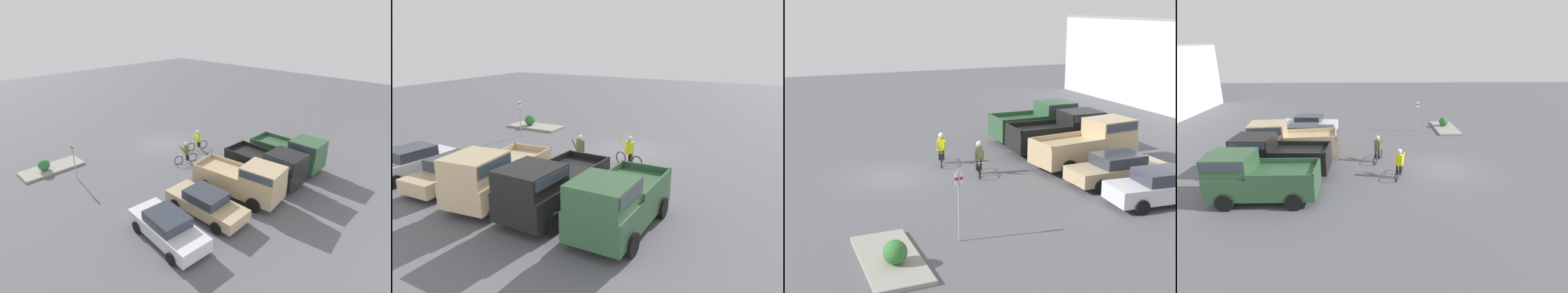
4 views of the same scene
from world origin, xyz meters
The scene contains 11 objects.
ground_plane centered at (0.00, 0.00, 0.00)m, with size 80.00×80.00×0.00m, color #56565B.
pickup_truck_0 centered at (-3.45, 9.74, 1.18)m, with size 2.30×4.90×2.30m.
pickup_truck_1 centered at (-0.64, 9.63, 1.17)m, with size 2.42×5.17×2.26m.
pickup_truck_2 centered at (2.10, 9.69, 1.19)m, with size 2.65×5.49×2.32m.
sedan_0 centered at (4.95, 9.18, 0.71)m, with size 1.98×4.66×1.39m.
sedan_1 centered at (7.75, 9.25, 0.72)m, with size 2.20×4.60×1.45m.
cyclist_0 centered at (1.30, 3.91, 0.85)m, with size 1.76×0.67×1.69m.
cyclist_1 centered at (-1.07, 2.83, 0.87)m, with size 1.74×0.67×1.68m.
fire_lane_sign centered at (8.01, 0.41, 1.55)m, with size 0.07×0.30×2.59m.
curb_island centered at (8.60, -2.15, 0.07)m, with size 4.07×1.83×0.15m, color gray.
shrub centered at (9.10, -2.10, 0.53)m, with size 0.77×0.77×0.77m.
Camera 3 is at (24.24, -5.58, 7.91)m, focal length 50.00 mm.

